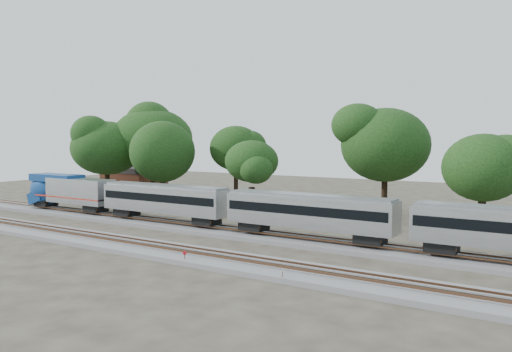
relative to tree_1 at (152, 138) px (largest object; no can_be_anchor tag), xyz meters
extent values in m
plane|color=#383328|center=(26.92, -22.30, -9.79)|extent=(160.00, 160.00, 0.00)
cube|color=slate|center=(26.92, -16.30, -9.59)|extent=(160.00, 5.00, 0.40)
cube|color=brown|center=(26.92, -17.01, -9.13)|extent=(160.00, 0.08, 0.15)
cube|color=brown|center=(26.92, -15.58, -9.13)|extent=(160.00, 0.08, 0.15)
cube|color=slate|center=(26.92, -26.30, -9.59)|extent=(160.00, 5.00, 0.40)
cube|color=brown|center=(26.92, -27.01, -9.13)|extent=(160.00, 0.08, 0.15)
cube|color=brown|center=(26.92, -25.58, -9.13)|extent=(160.00, 0.08, 0.15)
cube|color=silver|center=(3.16, -16.30, -6.66)|extent=(9.98, 2.82, 3.11)
ellipsoid|color=navy|center=(-4.00, -16.30, -6.89)|extent=(5.08, 2.94, 4.33)
cube|color=navy|center=(-1.46, -16.30, -5.20)|extent=(8.00, 2.77, 0.94)
cube|color=black|center=(-3.53, -16.30, -5.95)|extent=(0.42, 2.16, 1.23)
cube|color=#A92A1A|center=(2.03, -16.30, -7.46)|extent=(12.24, 2.86, 0.17)
cube|color=black|center=(-3.86, -16.30, -8.64)|extent=(2.45, 2.07, 0.85)
cube|color=black|center=(6.03, -16.30, -8.64)|extent=(2.45, 2.07, 0.85)
cube|color=silver|center=(17.42, -16.30, -6.80)|extent=(16.38, 2.82, 2.82)
cube|color=black|center=(17.42, -16.30, -6.52)|extent=(15.81, 2.87, 0.85)
cube|color=gray|center=(17.42, -16.30, -5.34)|extent=(16.00, 2.26, 0.33)
cube|color=black|center=(11.49, -16.30, -8.64)|extent=(2.45, 2.07, 0.85)
cube|color=black|center=(23.35, -16.30, -8.64)|extent=(2.45, 2.07, 0.85)
cube|color=silver|center=(35.16, -16.30, -6.80)|extent=(16.38, 2.82, 2.82)
cube|color=black|center=(35.16, -16.30, -6.52)|extent=(15.81, 2.87, 0.85)
cube|color=gray|center=(35.16, -16.30, -5.34)|extent=(16.00, 2.26, 0.33)
cube|color=black|center=(29.23, -16.30, -8.64)|extent=(2.45, 2.07, 0.85)
cube|color=black|center=(41.09, -16.30, -8.64)|extent=(2.45, 2.07, 0.85)
cube|color=black|center=(46.97, -16.30, -8.64)|extent=(2.45, 2.07, 0.85)
cylinder|color=#512D19|center=(30.38, -28.12, -9.34)|extent=(0.06, 0.06, 0.90)
cylinder|color=red|center=(30.38, -28.12, -8.94)|extent=(0.32, 0.11, 0.32)
cylinder|color=#512D19|center=(39.25, -28.46, -9.39)|extent=(0.05, 0.05, 0.79)
cylinder|color=silver|center=(39.25, -28.46, -9.04)|extent=(0.27, 0.12, 0.28)
cube|color=#512D19|center=(34.44, -27.46, -9.64)|extent=(0.57, 0.45, 0.30)
cube|color=brown|center=(-8.46, 4.09, -7.85)|extent=(9.83, 6.98, 3.88)
cube|color=black|center=(-8.46, 4.09, -5.48)|extent=(10.03, 7.19, 0.87)
cylinder|color=black|center=(-4.63, -5.10, -7.56)|extent=(0.70, 0.70, 4.46)
ellipsoid|color=black|center=(-4.63, -5.10, -1.51)|extent=(8.41, 8.41, 7.15)
cylinder|color=black|center=(0.00, 0.00, -7.15)|extent=(0.70, 0.70, 5.28)
ellipsoid|color=black|center=(0.00, 0.00, 0.02)|extent=(9.96, 9.96, 8.47)
cylinder|color=black|center=(7.50, -5.80, -7.66)|extent=(0.70, 0.70, 4.26)
ellipsoid|color=black|center=(7.50, -5.80, -1.88)|extent=(8.03, 8.03, 6.82)
cylinder|color=black|center=(14.28, 2.24, -7.55)|extent=(0.70, 0.70, 4.48)
ellipsoid|color=black|center=(14.28, 2.24, -1.47)|extent=(8.45, 8.45, 7.18)
cylinder|color=black|center=(22.23, -5.89, -7.92)|extent=(0.70, 0.70, 3.73)
ellipsoid|color=black|center=(22.23, -5.89, -2.86)|extent=(7.04, 7.04, 5.98)
cylinder|color=black|center=(35.61, 4.37, -7.39)|extent=(0.70, 0.70, 4.80)
ellipsoid|color=black|center=(35.61, 4.37, -0.87)|extent=(9.05, 9.05, 7.70)
cylinder|color=black|center=(47.85, -1.91, -7.97)|extent=(0.70, 0.70, 3.63)
ellipsoid|color=black|center=(47.85, -1.91, -3.04)|extent=(6.85, 6.85, 5.82)
camera|label=1|loc=(55.37, -57.30, -0.10)|focal=35.00mm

